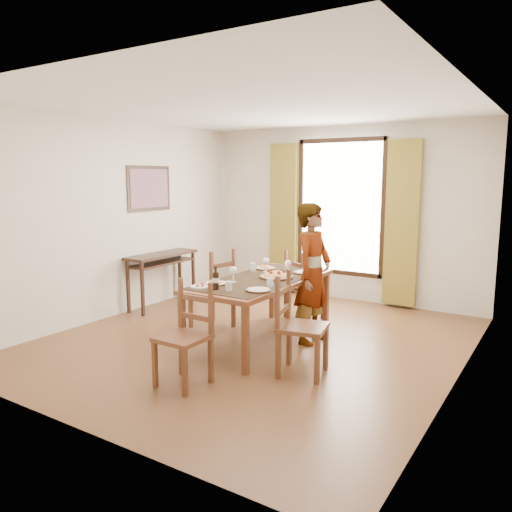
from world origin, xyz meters
The scene contains 22 objects.
ground centered at (0.00, 0.00, 0.00)m, with size 5.00×5.00×0.00m, color #472316.
room_shell centered at (0.00, 0.13, 1.54)m, with size 4.60×5.10×2.74m.
console_table centered at (-2.03, 0.60, 0.68)m, with size 0.38×1.20×0.80m.
dining_table centered at (0.07, 0.02, 0.69)m, with size 0.93×1.99×0.76m.
chair_west centered at (-0.72, 0.15, 0.48)m, with size 0.52×0.52×1.02m.
chair_north centered at (0.04, 1.14, 0.44)m, with size 0.55×0.55×0.94m.
chair_south centered at (0.12, -1.39, 0.45)m, with size 0.43×0.43×0.96m.
chair_east centered at (0.90, -0.62, 0.47)m, with size 0.53×0.53×1.00m.
man centered at (0.57, 0.34, 0.81)m, with size 0.39×0.60×1.63m, color gray.
plate_sw centered at (-0.18, -0.52, 0.78)m, with size 0.27×0.27×0.05m, color silver, non-canonical shape.
plate_se centered at (0.38, -0.54, 0.78)m, with size 0.27×0.27×0.05m, color silver, non-canonical shape.
plate_nw centered at (-0.20, 0.56, 0.78)m, with size 0.27×0.27×0.05m, color silver, non-canonical shape.
plate_ne centered at (0.34, 0.57, 0.78)m, with size 0.27×0.27×0.05m, color silver, non-canonical shape.
pasta_platter centered at (0.20, 0.14, 0.81)m, with size 0.40×0.40×0.10m, color #B42417, non-canonical shape.
caprese_plate centered at (-0.23, -0.74, 0.78)m, with size 0.20×0.20×0.04m, color silver, non-canonical shape.
wine_glass_a centered at (-0.08, -0.33, 0.85)m, with size 0.08×0.08×0.18m, color white, non-canonical shape.
wine_glass_b centered at (0.22, 0.37, 0.85)m, with size 0.08×0.08×0.18m, color white, non-canonical shape.
wine_glass_c centered at (-0.09, 0.38, 0.85)m, with size 0.08×0.08×0.18m, color white, non-canonical shape.
tumbler_a centered at (0.38, -0.31, 0.81)m, with size 0.07×0.07×0.10m, color silver.
tumbler_b centered at (-0.26, 0.35, 0.81)m, with size 0.07×0.07×0.10m, color silver.
tumbler_c centered at (0.12, -0.70, 0.81)m, with size 0.07×0.07×0.10m, color silver.
wine_bottle centered at (-0.03, -0.72, 0.88)m, with size 0.07×0.07×0.25m, color black, non-canonical shape.
Camera 1 is at (3.06, -4.79, 1.93)m, focal length 35.00 mm.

